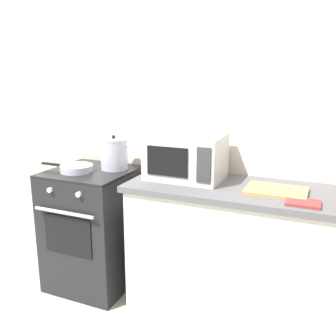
{
  "coord_description": "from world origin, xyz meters",
  "views": [
    {
      "loc": [
        1.24,
        -1.61,
        1.6
      ],
      "look_at": [
        0.28,
        0.6,
        1.0
      ],
      "focal_mm": 39.5,
      "sensor_mm": 36.0,
      "label": 1
    }
  ],
  "objects": [
    {
      "name": "stove",
      "position": [
        -0.35,
        0.6,
        0.46
      ],
      "size": [
        0.6,
        0.64,
        0.92
      ],
      "color": "black",
      "rests_on": "ground_plane"
    },
    {
      "name": "oven_mitt",
      "position": [
        1.16,
        0.44,
        0.93
      ],
      "size": [
        0.18,
        0.14,
        0.02
      ],
      "primitive_type": "cube",
      "color": "#993333",
      "rests_on": "countertop_right"
    },
    {
      "name": "countertop_right",
      "position": [
        0.9,
        0.62,
        0.9
      ],
      "size": [
        1.7,
        0.6,
        0.04
      ],
      "primitive_type": "cube",
      "color": "#59595E",
      "rests_on": "lower_cabinet_right"
    },
    {
      "name": "frying_pan",
      "position": [
        -0.42,
        0.52,
        0.95
      ],
      "size": [
        0.44,
        0.24,
        0.05
      ],
      "color": "silver",
      "rests_on": "stove"
    },
    {
      "name": "microwave",
      "position": [
        0.38,
        0.68,
        1.07
      ],
      "size": [
        0.5,
        0.37,
        0.3
      ],
      "color": "silver",
      "rests_on": "countertop_right"
    },
    {
      "name": "lower_cabinet_right",
      "position": [
        0.9,
        0.62,
        0.44
      ],
      "size": [
        1.64,
        0.56,
        0.88
      ],
      "primitive_type": "cube",
      "color": "white",
      "rests_on": "ground_plane"
    },
    {
      "name": "cutting_board",
      "position": [
        0.99,
        0.6,
        0.93
      ],
      "size": [
        0.36,
        0.26,
        0.02
      ],
      "primitive_type": "cube",
      "color": "tan",
      "rests_on": "countertop_right"
    },
    {
      "name": "back_wall",
      "position": [
        0.3,
        0.97,
        1.25
      ],
      "size": [
        4.4,
        0.1,
        2.5
      ],
      "primitive_type": "cube",
      "color": "silver",
      "rests_on": "ground_plane"
    },
    {
      "name": "stock_pot",
      "position": [
        -0.2,
        0.7,
        1.04
      ],
      "size": [
        0.29,
        0.21,
        0.26
      ],
      "color": "silver",
      "rests_on": "stove"
    }
  ]
}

